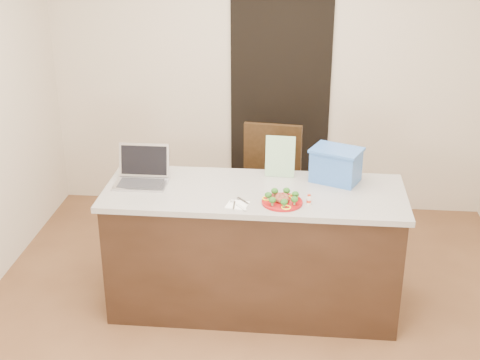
# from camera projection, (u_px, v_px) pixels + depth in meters

# --- Properties ---
(ground) EXTENTS (4.00, 4.00, 0.00)m
(ground) POSITION_uv_depth(u_px,v_px,m) (250.00, 324.00, 4.70)
(ground) COLOR brown
(ground) RESTS_ON ground
(room_shell) EXTENTS (4.00, 4.00, 4.00)m
(room_shell) POSITION_uv_depth(u_px,v_px,m) (252.00, 102.00, 4.05)
(room_shell) COLOR white
(room_shell) RESTS_ON ground
(doorway) EXTENTS (0.90, 0.02, 2.00)m
(doorway) POSITION_uv_depth(u_px,v_px,m) (280.00, 106.00, 6.10)
(doorway) COLOR black
(doorway) RESTS_ON ground
(island) EXTENTS (2.06, 0.76, 0.92)m
(island) POSITION_uv_depth(u_px,v_px,m) (254.00, 249.00, 4.74)
(island) COLOR black
(island) RESTS_ON ground
(plate) EXTENTS (0.27, 0.27, 0.02)m
(plate) POSITION_uv_depth(u_px,v_px,m) (282.00, 202.00, 4.37)
(plate) COLOR maroon
(plate) RESTS_ON island
(meatballs) EXTENTS (0.10, 0.11, 0.04)m
(meatballs) POSITION_uv_depth(u_px,v_px,m) (282.00, 198.00, 4.36)
(meatballs) COLOR brown
(meatballs) RESTS_ON plate
(broccoli) EXTENTS (0.22, 0.23, 0.04)m
(broccoli) POSITION_uv_depth(u_px,v_px,m) (282.00, 196.00, 4.35)
(broccoli) COLOR #184712
(broccoli) RESTS_ON plate
(pepper_rings) EXTENTS (0.24, 0.24, 0.01)m
(pepper_rings) POSITION_uv_depth(u_px,v_px,m) (282.00, 201.00, 4.36)
(pepper_rings) COLOR yellow
(pepper_rings) RESTS_ON plate
(napkin) EXTENTS (0.16, 0.16, 0.01)m
(napkin) POSITION_uv_depth(u_px,v_px,m) (237.00, 205.00, 4.34)
(napkin) COLOR white
(napkin) RESTS_ON island
(fork) EXTENTS (0.03, 0.15, 0.00)m
(fork) POSITION_uv_depth(u_px,v_px,m) (235.00, 203.00, 4.35)
(fork) COLOR silver
(fork) RESTS_ON napkin
(knife) EXTENTS (0.09, 0.20, 0.01)m
(knife) POSITION_uv_depth(u_px,v_px,m) (242.00, 205.00, 4.32)
(knife) COLOR silver
(knife) RESTS_ON napkin
(yogurt_bottle) EXTENTS (0.03, 0.03, 0.07)m
(yogurt_bottle) POSITION_uv_depth(u_px,v_px,m) (309.00, 200.00, 4.35)
(yogurt_bottle) COLOR beige
(yogurt_bottle) RESTS_ON island
(laptop) EXTENTS (0.36, 0.28, 0.25)m
(laptop) POSITION_uv_depth(u_px,v_px,m) (143.00, 172.00, 4.67)
(laptop) COLOR #B6B6BB
(laptop) RESTS_ON island
(leaflet) EXTENTS (0.21, 0.06, 0.30)m
(leaflet) POSITION_uv_depth(u_px,v_px,m) (280.00, 157.00, 4.73)
(leaflet) COLOR silver
(leaflet) RESTS_ON island
(blue_box) EXTENTS (0.40, 0.35, 0.24)m
(blue_box) POSITION_uv_depth(u_px,v_px,m) (336.00, 165.00, 4.66)
(blue_box) COLOR #3262B4
(blue_box) RESTS_ON island
(chair) EXTENTS (0.52, 0.52, 1.07)m
(chair) POSITION_uv_depth(u_px,v_px,m) (271.00, 183.00, 5.45)
(chair) COLOR #331F0F
(chair) RESTS_ON ground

